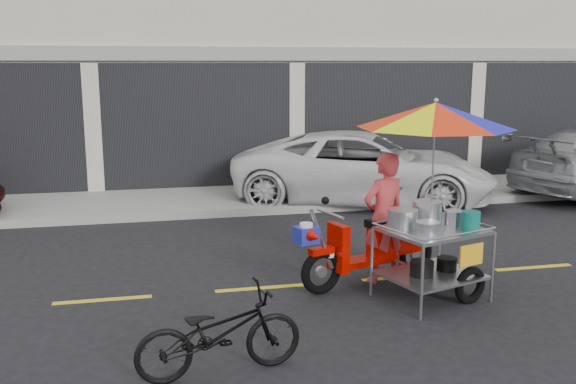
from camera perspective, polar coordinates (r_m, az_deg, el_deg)
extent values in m
plane|color=black|center=(9.05, 10.23, -7.48)|extent=(90.00, 90.00, 0.00)
cube|color=gray|center=(14.09, 1.66, -0.17)|extent=(45.00, 3.00, 0.15)
cube|color=beige|center=(18.72, -2.13, 14.77)|extent=(36.00, 8.00, 8.00)
cube|color=black|center=(14.82, 0.77, 5.79)|extent=(35.28, 0.06, 2.90)
cube|color=gray|center=(14.73, 0.81, 12.18)|extent=(36.00, 0.12, 0.30)
cube|color=gold|center=(9.05, 10.23, -7.46)|extent=(42.00, 0.10, 0.01)
imported|color=silver|center=(13.50, 6.73, 2.16)|extent=(5.92, 4.31, 1.50)
imported|color=black|center=(6.19, -6.13, -12.33)|extent=(1.66, 0.77, 0.84)
torus|color=black|center=(8.24, 2.97, -7.10)|extent=(0.60, 0.29, 0.59)
torus|color=black|center=(9.14, 11.21, -5.42)|extent=(0.60, 0.29, 0.59)
cylinder|color=#9EA0A5|center=(8.24, 2.97, -7.10)|extent=(0.16, 0.10, 0.15)
cylinder|color=#9EA0A5|center=(9.14, 11.21, -5.42)|extent=(0.16, 0.10, 0.15)
cube|color=#B80900|center=(8.15, 2.99, -5.24)|extent=(0.35, 0.22, 0.08)
cylinder|color=#9EA0A5|center=(8.11, 3.00, -4.18)|extent=(0.38, 0.16, 0.84)
cube|color=#B80900|center=(8.29, 4.50, -4.97)|extent=(0.23, 0.37, 0.62)
cube|color=#B80900|center=(8.62, 7.05, -6.03)|extent=(0.88, 0.53, 0.08)
cube|color=#B80900|center=(8.84, 9.51, -4.05)|extent=(0.82, 0.49, 0.42)
cube|color=black|center=(8.71, 9.03, -2.64)|extent=(0.72, 0.44, 0.10)
cylinder|color=#9EA0A5|center=(8.10, 3.76, -1.93)|extent=(0.21, 0.56, 0.04)
sphere|color=black|center=(8.27, 3.33, -0.76)|extent=(0.10, 0.10, 0.10)
cylinder|color=white|center=(8.24, 3.72, -5.59)|extent=(0.16, 0.16, 0.05)
cube|color=#1E2598|center=(7.97, 1.63, -3.83)|extent=(0.33, 0.30, 0.21)
cylinder|color=white|center=(7.94, 1.63, -2.96)|extent=(0.21, 0.21, 0.05)
cone|color=#B80900|center=(7.82, 2.31, -3.98)|extent=(0.25, 0.27, 0.19)
torus|color=black|center=(8.25, 15.89, -7.98)|extent=(0.49, 0.24, 0.48)
cylinder|color=#9EA0A5|center=(7.52, 11.82, -7.96)|extent=(0.05, 0.05, 0.88)
cylinder|color=#9EA0A5|center=(8.20, 7.44, -6.17)|extent=(0.05, 0.05, 0.88)
cylinder|color=#9EA0A5|center=(8.30, 17.75, -6.42)|extent=(0.05, 0.05, 0.88)
cylinder|color=#9EA0A5|center=(8.91, 13.30, -4.94)|extent=(0.05, 0.05, 0.88)
cube|color=#9EA0A5|center=(8.25, 12.58, -7.18)|extent=(1.37, 1.24, 0.03)
cube|color=#9EA0A5|center=(8.09, 12.76, -3.34)|extent=(1.37, 1.24, 0.04)
cylinder|color=#9EA0A5|center=(7.75, 15.13, -3.63)|extent=(1.10, 0.37, 0.02)
cylinder|color=#9EA0A5|center=(8.41, 10.62, -2.25)|extent=(1.10, 0.37, 0.02)
cylinder|color=#9EA0A5|center=(7.71, 9.65, -3.48)|extent=(0.31, 0.90, 0.02)
cylinder|color=#9EA0A5|center=(8.47, 15.62, -2.40)|extent=(0.31, 0.90, 0.02)
cylinder|color=#9EA0A5|center=(8.58, 10.46, -6.37)|extent=(0.28, 0.75, 0.04)
cylinder|color=#9EA0A5|center=(8.44, 10.59, -3.01)|extent=(0.28, 0.75, 0.04)
cube|color=#F7A917|center=(7.91, 15.98, -5.41)|extent=(0.35, 0.13, 0.26)
cylinder|color=#B7B7BC|center=(8.01, 10.15, -2.44)|extent=(0.46, 0.46, 0.22)
cylinder|color=#B7B7BC|center=(8.29, 12.26, -1.86)|extent=(0.46, 0.46, 0.27)
cylinder|color=#B7B7BC|center=(8.37, 14.53, -2.26)|extent=(0.30, 0.30, 0.15)
cylinder|color=#B7B7BC|center=(7.76, 12.32, -3.26)|extent=(0.36, 0.36, 0.14)
cylinder|color=#0E685E|center=(8.13, 15.93, -2.45)|extent=(0.29, 0.29, 0.23)
cylinder|color=black|center=(8.12, 11.80, -6.65)|extent=(0.37, 0.37, 0.19)
cylinder|color=black|center=(8.39, 13.93, -6.22)|extent=(0.31, 0.31, 0.17)
cylinder|color=#9EA0A5|center=(8.04, 12.77, 2.24)|extent=(0.03, 0.03, 1.56)
sphere|color=#9EA0A5|center=(7.96, 13.03, 7.93)|extent=(0.06, 0.06, 0.06)
imported|color=#CD3C3F|center=(8.63, 8.51, -2.27)|extent=(0.74, 0.60, 1.76)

